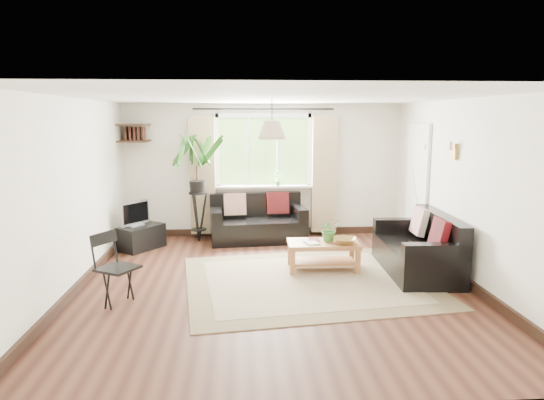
{
  "coord_description": "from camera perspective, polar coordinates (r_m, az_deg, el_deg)",
  "views": [
    {
      "loc": [
        -0.42,
        -6.05,
        2.16
      ],
      "look_at": [
        0.0,
        0.4,
        1.05
      ],
      "focal_mm": 32.0,
      "sensor_mm": 36.0,
      "label": 1
    }
  ],
  "objects": [
    {
      "name": "floor",
      "position": [
        6.44,
        0.24,
        -9.86
      ],
      "size": [
        5.5,
        5.5,
        0.0
      ],
      "primitive_type": "plane",
      "color": "#331711",
      "rests_on": "ground"
    },
    {
      "name": "ceiling",
      "position": [
        6.07,
        0.25,
        12.01
      ],
      "size": [
        5.5,
        5.5,
        0.0
      ],
      "primitive_type": "plane",
      "rotation": [
        3.14,
        0.0,
        0.0
      ],
      "color": "white",
      "rests_on": "floor"
    },
    {
      "name": "wall_back",
      "position": [
        8.86,
        -1.0,
        3.52
      ],
      "size": [
        5.0,
        0.02,
        2.4
      ],
      "primitive_type": "cube",
      "color": "silver",
      "rests_on": "floor"
    },
    {
      "name": "wall_front",
      "position": [
        3.46,
        3.43,
        -6.35
      ],
      "size": [
        5.0,
        0.02,
        2.4
      ],
      "primitive_type": "cube",
      "color": "silver",
      "rests_on": "floor"
    },
    {
      "name": "wall_left",
      "position": [
        6.47,
        -22.43,
        0.47
      ],
      "size": [
        0.02,
        5.5,
        2.4
      ],
      "primitive_type": "cube",
      "color": "silver",
      "rests_on": "floor"
    },
    {
      "name": "wall_right",
      "position": [
        6.79,
        21.8,
        0.91
      ],
      "size": [
        0.02,
        5.5,
        2.4
      ],
      "primitive_type": "cube",
      "color": "silver",
      "rests_on": "floor"
    },
    {
      "name": "rug",
      "position": [
        6.56,
        4.19,
        -9.43
      ],
      "size": [
        3.48,
        3.09,
        0.02
      ],
      "primitive_type": "cube",
      "rotation": [
        0.0,
        0.0,
        0.13
      ],
      "color": "beige",
      "rests_on": "floor"
    },
    {
      "name": "window",
      "position": [
        8.79,
        -0.99,
        5.76
      ],
      "size": [
        2.5,
        0.16,
        2.16
      ],
      "primitive_type": null,
      "color": "white",
      "rests_on": "wall_back"
    },
    {
      "name": "door",
      "position": [
        8.35,
        16.55,
        1.35
      ],
      "size": [
        0.06,
        0.96,
        2.06
      ],
      "primitive_type": "cube",
      "color": "silver",
      "rests_on": "wall_right"
    },
    {
      "name": "corner_shelf",
      "position": [
        8.75,
        -15.95,
        7.6
      ],
      "size": [
        0.5,
        0.5,
        0.34
      ],
      "primitive_type": null,
      "color": "black",
      "rests_on": "wall_back"
    },
    {
      "name": "pendant_lamp",
      "position": [
        6.47,
        -0.0,
        8.77
      ],
      "size": [
        0.36,
        0.36,
        0.54
      ],
      "primitive_type": null,
      "color": "beige",
      "rests_on": "ceiling"
    },
    {
      "name": "wall_sconce",
      "position": [
        6.98,
        20.5,
        5.68
      ],
      "size": [
        0.12,
        0.12,
        0.28
      ],
      "primitive_type": null,
      "color": "beige",
      "rests_on": "wall_right"
    },
    {
      "name": "sofa_back",
      "position": [
        8.52,
        -1.68,
        -2.28
      ],
      "size": [
        1.72,
        0.98,
        0.77
      ],
      "primitive_type": null,
      "rotation": [
        0.0,
        0.0,
        0.1
      ],
      "color": "black",
      "rests_on": "floor"
    },
    {
      "name": "sofa_right",
      "position": [
        7.09,
        16.61,
        -5.1
      ],
      "size": [
        1.71,
        0.9,
        0.79
      ],
      "primitive_type": null,
      "rotation": [
        0.0,
        0.0,
        -1.61
      ],
      "color": "black",
      "rests_on": "floor"
    },
    {
      "name": "coffee_table",
      "position": [
        6.99,
        6.02,
        -6.56
      ],
      "size": [
        1.02,
        0.58,
        0.41
      ],
      "primitive_type": null,
      "rotation": [
        0.0,
        0.0,
        -0.03
      ],
      "color": "#975C31",
      "rests_on": "floor"
    },
    {
      "name": "table_plant",
      "position": [
        6.95,
        6.77,
        -3.49
      ],
      "size": [
        0.33,
        0.29,
        0.33
      ],
      "primitive_type": "imported",
      "rotation": [
        0.0,
        0.0,
        0.11
      ],
      "color": "#37722D",
      "rests_on": "coffee_table"
    },
    {
      "name": "bowl",
      "position": [
        6.88,
        8.58,
        -4.75
      ],
      "size": [
        0.4,
        0.4,
        0.08
      ],
      "primitive_type": "imported",
      "rotation": [
        0.0,
        0.0,
        -0.26
      ],
      "color": "olive",
      "rests_on": "coffee_table"
    },
    {
      "name": "book_a",
      "position": [
        6.81,
        4.02,
        -5.08
      ],
      "size": [
        0.23,
        0.27,
        0.02
      ],
      "primitive_type": "imported",
      "rotation": [
        0.0,
        0.0,
        0.27
      ],
      "color": "silver",
      "rests_on": "coffee_table"
    },
    {
      "name": "book_b",
      "position": [
        7.01,
        4.3,
        -4.65
      ],
      "size": [
        0.17,
        0.22,
        0.02
      ],
      "primitive_type": "imported",
      "rotation": [
        0.0,
        0.0,
        -0.11
      ],
      "color": "#5B2724",
      "rests_on": "coffee_table"
    },
    {
      "name": "tv_stand",
      "position": [
        8.32,
        -15.13,
        -4.25
      ],
      "size": [
        0.77,
        0.83,
        0.39
      ],
      "primitive_type": "cube",
      "rotation": [
        0.0,
        0.0,
        0.93
      ],
      "color": "black",
      "rests_on": "floor"
    },
    {
      "name": "tv",
      "position": [
        8.25,
        -15.83,
        -1.47
      ],
      "size": [
        0.49,
        0.56,
        0.43
      ],
      "primitive_type": null,
      "rotation": [
        0.0,
        0.0,
        0.93
      ],
      "color": "#A5A5AA",
      "rests_on": "tv_stand"
    },
    {
      "name": "palm_stand",
      "position": [
        8.49,
        -8.74,
        1.39
      ],
      "size": [
        0.81,
        0.81,
        1.89
      ],
      "primitive_type": null,
      "rotation": [
        0.0,
        0.0,
        -0.11
      ],
      "color": "black",
      "rests_on": "floor"
    },
    {
      "name": "folding_chair",
      "position": [
        5.93,
        -17.67,
        -7.8
      ],
      "size": [
        0.6,
        0.6,
        0.84
      ],
      "primitive_type": null,
      "rotation": [
        0.0,
        0.0,
        1.03
      ],
      "color": "black",
      "rests_on": "floor"
    },
    {
      "name": "sill_plant",
      "position": [
        8.78,
        0.68,
        2.57
      ],
      "size": [
        0.14,
        0.1,
        0.27
      ],
      "primitive_type": "imported",
      "color": "#2D6023",
      "rests_on": "window"
    }
  ]
}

